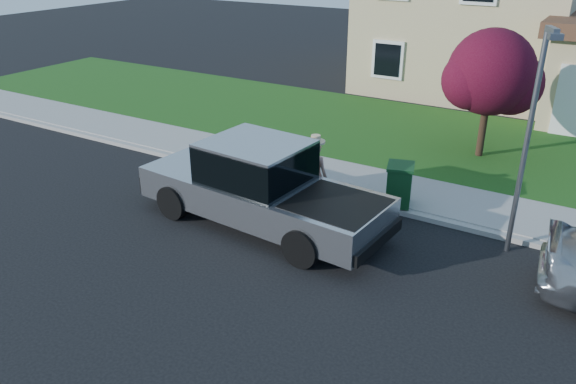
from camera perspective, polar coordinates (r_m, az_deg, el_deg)
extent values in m
plane|color=black|center=(12.23, -2.60, -5.25)|extent=(80.00, 80.00, 0.00)
cube|color=gray|center=(14.06, 7.34, -0.99)|extent=(40.00, 0.20, 0.12)
cube|color=gray|center=(14.98, 9.06, 0.62)|extent=(40.00, 2.00, 0.15)
cube|color=#144012|center=(18.98, 14.31, 5.28)|extent=(40.00, 7.00, 0.10)
cube|color=tan|center=(26.64, 18.75, 17.16)|extent=(8.00, 9.00, 6.40)
cube|color=black|center=(23.20, 10.09, 13.08)|extent=(1.30, 0.10, 1.50)
cylinder|color=black|center=(13.40, -11.55, -0.99)|extent=(0.84, 0.37, 0.82)
cylinder|color=black|center=(14.61, -6.24, 1.60)|extent=(0.84, 0.37, 0.82)
cylinder|color=black|center=(11.27, 1.41, -5.65)|extent=(0.84, 0.37, 0.82)
cylinder|color=black|center=(12.69, 6.21, -2.13)|extent=(0.84, 0.37, 0.82)
cube|color=#B0B2B8|center=(12.72, -2.67, -0.45)|extent=(5.98, 2.51, 0.74)
cube|color=black|center=(12.50, -3.30, 2.96)|extent=(2.30, 2.07, 0.87)
cube|color=#B0B2B8|center=(12.34, -3.35, 4.90)|extent=(2.30, 2.07, 0.08)
cube|color=black|center=(11.57, 4.91, -1.25)|extent=(1.98, 1.88, 0.06)
cube|color=black|center=(14.64, -11.81, 1.89)|extent=(0.28, 1.95, 0.41)
cube|color=black|center=(11.41, 9.15, -4.97)|extent=(0.28, 1.95, 0.26)
cube|color=black|center=(13.82, -3.09, 4.67)|extent=(0.14, 0.23, 0.18)
imported|color=tan|center=(13.46, 2.75, 1.68)|extent=(0.64, 0.44, 1.70)
cylinder|color=beige|center=(13.14, 2.83, 5.18)|extent=(0.45, 0.45, 0.05)
cylinder|color=beige|center=(13.12, 2.83, 5.46)|extent=(0.23, 0.23, 0.16)
cylinder|color=black|center=(17.52, 19.17, 6.17)|extent=(0.21, 0.21, 1.69)
sphere|color=#4A0F20|center=(17.11, 19.93, 11.37)|extent=(2.44, 2.44, 2.44)
sphere|color=#4A0F20|center=(17.39, 21.73, 10.22)|extent=(1.80, 1.80, 1.80)
sphere|color=#4A0F20|center=(16.93, 18.18, 10.75)|extent=(1.69, 1.69, 1.69)
cube|color=#103B1A|center=(13.71, 11.23, 0.61)|extent=(0.73, 0.79, 0.94)
cube|color=#103B1A|center=(13.51, 11.40, 2.58)|extent=(0.80, 0.86, 0.08)
cylinder|color=slate|center=(11.93, 22.99, 4.06)|extent=(0.11, 0.11, 4.58)
cube|color=slate|center=(11.20, 25.26, 14.64)|extent=(0.31, 0.50, 0.11)
cube|color=slate|center=(10.99, 25.54, 14.06)|extent=(0.28, 0.24, 0.11)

